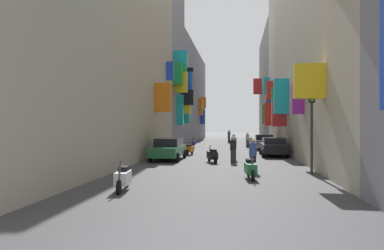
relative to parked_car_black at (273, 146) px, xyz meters
name	(u,v)px	position (x,y,z in m)	size (l,w,h in m)	color
ground_plane	(227,149)	(-3.78, 7.36, -0.75)	(140.00, 140.00, 0.00)	#424244
building_left_near	(70,36)	(-11.77, -8.87, 6.45)	(7.25, 27.54, 14.41)	#BCB29E
building_left_mid_a	(146,42)	(-11.74, 6.66, 9.93)	(7.24, 3.52, 21.44)	gray
building_left_mid_b	(155,50)	(-11.74, 10.34, 9.91)	(7.38, 3.83, 21.42)	gray
building_left_mid_c	(178,96)	(-11.77, 24.81, 6.10)	(6.77, 25.11, 13.71)	gray
building_right_mid_a	(380,36)	(4.21, -8.62, 5.96)	(7.36, 12.21, 13.42)	#BCB29E
building_right_mid_b	(319,29)	(4.21, 3.88, 9.85)	(7.33, 12.78, 21.25)	#BCB29E
building_right_mid_c	(298,52)	(4.21, 14.16, 10.08)	(6.81, 7.78, 21.68)	#BCB29E
building_right_far	(283,87)	(4.22, 27.71, 7.55)	(7.35, 19.31, 16.60)	slate
parked_car_black	(273,146)	(0.00, 0.00, 0.00)	(1.95, 4.15, 1.41)	black
parked_car_grey	(263,141)	(-0.21, 7.37, 0.01)	(1.95, 4.42, 1.43)	slate
parked_car_green	(169,149)	(-7.33, -3.75, 0.02)	(1.96, 4.27, 1.46)	#236638
scooter_blue	(193,143)	(-7.40, 9.22, -0.29)	(0.69, 1.81, 1.13)	#2D4CAD
scooter_black	(212,155)	(-4.26, -5.04, -0.29)	(0.81, 1.90, 1.13)	black
scooter_white	(123,178)	(-6.77, -14.50, -0.29)	(0.57, 1.80, 1.13)	silver
scooter_silver	(251,142)	(-1.21, 12.27, -0.29)	(0.50, 1.96, 1.13)	#ADADB2
scooter_orange	(190,149)	(-6.44, 0.12, -0.29)	(0.58, 1.80, 1.13)	orange
scooter_green	(250,168)	(-2.13, -11.19, -0.29)	(0.55, 1.90, 1.13)	#287F3D
pedestrian_crossing	(253,155)	(-1.92, -8.95, 0.08)	(0.48, 0.48, 1.67)	black
pedestrian_near_left	(234,147)	(-2.95, -3.18, 0.13)	(0.52, 0.52, 1.75)	#3C3C3C
pedestrian_near_right	(248,140)	(-1.66, 10.05, 0.02)	(0.53, 0.53, 1.56)	#3E3E3E
pedestrian_mid_street	(229,136)	(-3.84, 18.63, 0.10)	(0.49, 0.49, 1.71)	#303030
pedestrian_far_away	(233,150)	(-2.97, -4.94, 0.06)	(0.53, 0.53, 1.63)	#303030
traffic_light_near_corner	(312,115)	(0.82, -9.46, 2.10)	(0.26, 0.34, 4.17)	#2D2D2D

